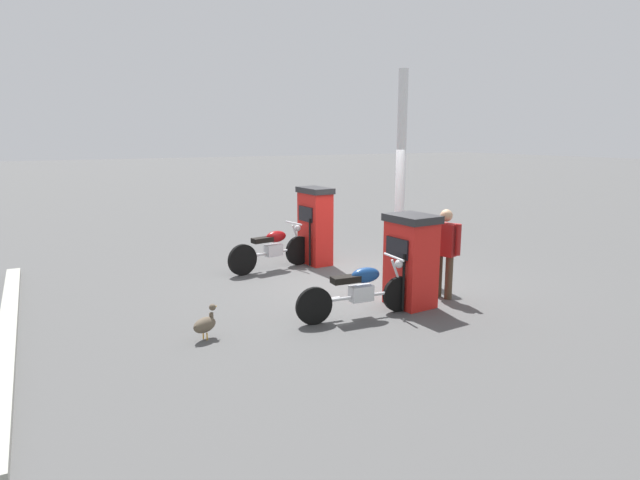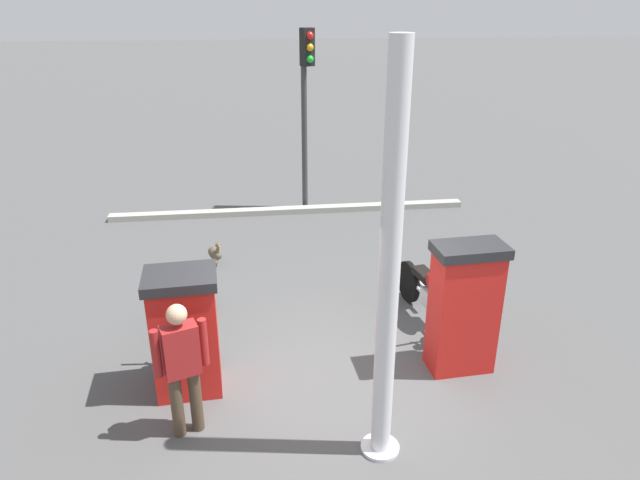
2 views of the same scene
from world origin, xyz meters
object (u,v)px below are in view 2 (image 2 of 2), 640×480
at_px(roadside_traffic_light, 306,90).
at_px(fuel_pump_near, 464,307).
at_px(fuel_pump_far, 185,332).
at_px(motorcycle_near_pump, 431,296).
at_px(wandering_duck, 215,253).
at_px(motorcycle_far_pump, 186,311).
at_px(canopy_support_pole, 389,281).
at_px(attendant_person, 182,363).

bearing_deg(roadside_traffic_light, fuel_pump_near, -168.21).
distance_m(fuel_pump_near, fuel_pump_far, 3.32).
bearing_deg(motorcycle_near_pump, roadside_traffic_light, 13.63).
relative_size(fuel_pump_near, roadside_traffic_light, 0.45).
distance_m(motorcycle_near_pump, wandering_duck, 3.93).
xyz_separation_m(fuel_pump_near, motorcycle_far_pump, (1.05, 3.43, -0.41)).
distance_m(fuel_pump_far, canopy_support_pole, 2.68).
xyz_separation_m(fuel_pump_near, motorcycle_near_pump, (1.04, 0.05, -0.40)).
bearing_deg(roadside_traffic_light, attendant_person, 163.64).
relative_size(fuel_pump_far, attendant_person, 0.98).
bearing_deg(motorcycle_far_pump, roadside_traffic_light, -23.25).
height_order(fuel_pump_near, motorcycle_near_pump, fuel_pump_near).
height_order(fuel_pump_far, motorcycle_near_pump, fuel_pump_far).
distance_m(attendant_person, wandering_duck, 4.24).
bearing_deg(motorcycle_near_pump, motorcycle_far_pump, 89.74).
bearing_deg(fuel_pump_far, attendant_person, -176.75).
distance_m(fuel_pump_near, motorcycle_near_pump, 1.11).
relative_size(motorcycle_near_pump, roadside_traffic_light, 0.54).
height_order(motorcycle_far_pump, roadside_traffic_light, roadside_traffic_light).
relative_size(attendant_person, wandering_duck, 3.31).
bearing_deg(wandering_duck, fuel_pump_far, 177.23).
bearing_deg(wandering_duck, motorcycle_far_pump, 173.46).
xyz_separation_m(motorcycle_far_pump, wandering_duck, (2.37, -0.27, -0.22)).
relative_size(motorcycle_far_pump, canopy_support_pole, 0.50).
bearing_deg(motorcycle_near_pump, wandering_duck, 52.50).
distance_m(fuel_pump_near, wandering_duck, 4.70).
xyz_separation_m(motorcycle_far_pump, canopy_support_pole, (-2.34, -2.13, 1.51)).
relative_size(motorcycle_near_pump, motorcycle_far_pump, 0.98).
bearing_deg(fuel_pump_far, motorcycle_far_pump, 5.76).
bearing_deg(motorcycle_far_pump, fuel_pump_near, -107.06).
bearing_deg(fuel_pump_near, attendant_person, 103.17).
relative_size(wandering_duck, canopy_support_pole, 0.12).
height_order(fuel_pump_near, canopy_support_pole, canopy_support_pole).
relative_size(fuel_pump_far, motorcycle_far_pump, 0.74).
distance_m(fuel_pump_far, attendant_person, 0.78).
xyz_separation_m(motorcycle_near_pump, canopy_support_pole, (-2.33, 1.25, 1.51)).
distance_m(fuel_pump_near, canopy_support_pole, 2.14).
relative_size(motorcycle_near_pump, wandering_duck, 4.30).
bearing_deg(wandering_duck, motorcycle_near_pump, -127.50).
relative_size(attendant_person, canopy_support_pole, 0.38).
relative_size(fuel_pump_far, motorcycle_near_pump, 0.75).
xyz_separation_m(fuel_pump_far, canopy_support_pole, (-1.29, -2.02, 1.19)).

